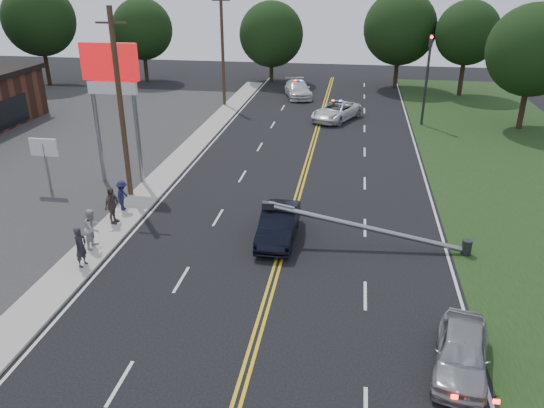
% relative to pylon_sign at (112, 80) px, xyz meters
% --- Properties ---
extents(ground, '(120.00, 120.00, 0.00)m').
position_rel_pylon_sign_xyz_m(ground, '(10.50, -14.00, -6.00)').
color(ground, black).
rests_on(ground, ground).
extents(sidewalk, '(1.80, 70.00, 0.12)m').
position_rel_pylon_sign_xyz_m(sidewalk, '(2.10, -4.00, -5.94)').
color(sidewalk, '#AAA499').
rests_on(sidewalk, ground).
extents(centerline_yellow, '(0.36, 80.00, 0.00)m').
position_rel_pylon_sign_xyz_m(centerline_yellow, '(10.50, -4.00, -5.99)').
color(centerline_yellow, gold).
rests_on(centerline_yellow, ground).
extents(pylon_sign, '(3.20, 0.35, 8.00)m').
position_rel_pylon_sign_xyz_m(pylon_sign, '(0.00, 0.00, 0.00)').
color(pylon_sign, gray).
rests_on(pylon_sign, ground).
extents(small_sign, '(1.60, 0.14, 3.10)m').
position_rel_pylon_sign_xyz_m(small_sign, '(-3.50, -2.00, -3.66)').
color(small_sign, gray).
rests_on(small_sign, ground).
extents(traffic_signal, '(0.28, 0.41, 7.05)m').
position_rel_pylon_sign_xyz_m(traffic_signal, '(18.80, 16.00, -1.79)').
color(traffic_signal, '#2D2D30').
rests_on(traffic_signal, ground).
extents(fallen_streetlight, '(9.36, 0.44, 1.91)m').
position_rel_pylon_sign_xyz_m(fallen_streetlight, '(14.69, -6.00, -5.08)').
color(fallen_streetlight, '#2D2D30').
rests_on(fallen_streetlight, ground).
extents(utility_pole_mid, '(1.60, 0.28, 10.00)m').
position_rel_pylon_sign_xyz_m(utility_pole_mid, '(1.30, -2.00, -0.91)').
color(utility_pole_mid, '#382619').
rests_on(utility_pole_mid, ground).
extents(utility_pole_far, '(1.60, 0.28, 10.00)m').
position_rel_pylon_sign_xyz_m(utility_pole_far, '(1.30, 20.00, -0.91)').
color(utility_pole_far, '#382619').
rests_on(utility_pole_far, ground).
extents(tree_4, '(7.47, 7.47, 10.56)m').
position_rel_pylon_sign_xyz_m(tree_4, '(-20.11, 26.58, 0.82)').
color(tree_4, black).
rests_on(tree_4, ground).
extents(tree_5, '(6.59, 6.59, 8.96)m').
position_rel_pylon_sign_xyz_m(tree_5, '(-10.35, 30.45, -0.34)').
color(tree_5, black).
rests_on(tree_5, ground).
extents(tree_6, '(7.04, 7.04, 8.68)m').
position_rel_pylon_sign_xyz_m(tree_6, '(3.76, 32.28, -0.84)').
color(tree_6, black).
rests_on(tree_6, ground).
extents(tree_7, '(7.49, 7.49, 9.87)m').
position_rel_pylon_sign_xyz_m(tree_7, '(17.43, 31.02, 0.12)').
color(tree_7, black).
rests_on(tree_7, ground).
extents(tree_8, '(6.15, 6.15, 9.12)m').
position_rel_pylon_sign_xyz_m(tree_8, '(23.67, 28.16, 0.04)').
color(tree_8, black).
rests_on(tree_8, ground).
extents(tree_9, '(6.90, 6.90, 9.51)m').
position_rel_pylon_sign_xyz_m(tree_9, '(26.36, 16.04, 0.05)').
color(tree_9, black).
rests_on(tree_9, ground).
extents(crashed_sedan, '(1.58, 4.53, 1.49)m').
position_rel_pylon_sign_xyz_m(crashed_sedan, '(10.18, -5.82, -5.25)').
color(crashed_sedan, black).
rests_on(crashed_sedan, ground).
extents(waiting_sedan, '(2.37, 4.23, 1.36)m').
position_rel_pylon_sign_xyz_m(waiting_sedan, '(17.10, -13.75, -5.32)').
color(waiting_sedan, '#96999D').
rests_on(waiting_sedan, ground).
extents(emergency_a, '(4.56, 5.91, 1.49)m').
position_rel_pylon_sign_xyz_m(emergency_a, '(11.81, 16.39, -5.25)').
color(emergency_a, silver).
rests_on(emergency_a, ground).
extents(emergency_b, '(3.55, 5.87, 1.59)m').
position_rel_pylon_sign_xyz_m(emergency_b, '(7.65, 24.64, -5.20)').
color(emergency_b, silver).
rests_on(emergency_b, ground).
extents(bystander_a, '(0.51, 0.69, 1.76)m').
position_rel_pylon_sign_xyz_m(bystander_a, '(2.44, -9.73, -5.00)').
color(bystander_a, '#28272F').
rests_on(bystander_a, sidewalk).
extents(bystander_b, '(0.73, 0.92, 1.84)m').
position_rel_pylon_sign_xyz_m(bystander_b, '(2.16, -8.08, -4.96)').
color(bystander_b, '#AAA9AE').
rests_on(bystander_b, sidewalk).
extents(bystander_c, '(0.68, 1.08, 1.59)m').
position_rel_pylon_sign_xyz_m(bystander_c, '(1.80, -4.05, -5.08)').
color(bystander_c, '#1C1B45').
rests_on(bystander_c, sidewalk).
extents(bystander_d, '(0.57, 1.13, 1.86)m').
position_rel_pylon_sign_xyz_m(bystander_d, '(1.94, -5.62, -4.95)').
color(bystander_d, '#534642').
rests_on(bystander_d, sidewalk).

